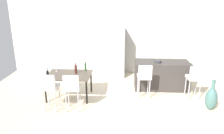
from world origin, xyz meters
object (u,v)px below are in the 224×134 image
(dining_table, at_px, (69,76))
(refrigerator, at_px, (115,53))
(bar_chair_middle, at_px, (195,77))
(floor_vase, at_px, (211,98))
(kitchen_island, at_px, (161,75))
(wine_bottle_inner, at_px, (48,75))
(wine_bottle_right, at_px, (76,69))
(bar_chair_left, at_px, (144,76))
(wine_bottle_far, at_px, (85,67))
(fruit_bowl, at_px, (158,61))
(dining_chair_far, at_px, (72,87))
(wine_glass_left, at_px, (56,67))
(potted_plant, at_px, (188,69))
(dining_chair_near, at_px, (50,86))

(dining_table, bearing_deg, refrigerator, 56.92)
(bar_chair_middle, bearing_deg, dining_table, -178.31)
(refrigerator, bearing_deg, floor_vase, -43.28)
(kitchen_island, relative_size, bar_chair_middle, 1.67)
(dining_table, xyz_separation_m, wine_bottle_inner, (-0.50, -0.39, 0.18))
(bar_chair_middle, height_order, wine_bottle_right, wine_bottle_right)
(dining_table, bearing_deg, floor_vase, -7.79)
(kitchen_island, height_order, bar_chair_left, bar_chair_left)
(wine_bottle_far, relative_size, fruit_bowl, 1.36)
(fruit_bowl, bearing_deg, dining_chair_far, -145.91)
(wine_glass_left, bearing_deg, wine_bottle_far, 8.15)
(potted_plant, bearing_deg, floor_vase, -91.74)
(dining_table, bearing_deg, wine_bottle_right, 27.38)
(refrigerator, bearing_deg, bar_chair_left, -63.25)
(refrigerator, height_order, floor_vase, refrigerator)
(bar_chair_middle, height_order, fruit_bowl, bar_chair_middle)
(wine_bottle_inner, relative_size, wine_glass_left, 1.77)
(wine_bottle_far, xyz_separation_m, floor_vase, (3.58, -0.93, -0.54))
(dining_chair_near, bearing_deg, bar_chair_left, 20.41)
(wine_glass_left, xyz_separation_m, fruit_bowl, (3.19, 0.56, 0.09))
(dining_chair_far, distance_m, wine_bottle_far, 1.24)
(dining_chair_far, bearing_deg, wine_bottle_right, 96.18)
(dining_chair_far, distance_m, wine_glass_left, 1.34)
(wine_glass_left, relative_size, floor_vase, 0.20)
(bar_chair_middle, distance_m, wine_glass_left, 4.19)
(fruit_bowl, distance_m, floor_vase, 1.97)
(dining_chair_far, bearing_deg, fruit_bowl, 34.09)
(wine_bottle_right, bearing_deg, dining_chair_near, -117.69)
(dining_table, height_order, wine_bottle_inner, wine_bottle_inner)
(wine_glass_left, height_order, refrigerator, refrigerator)
(fruit_bowl, bearing_deg, wine_bottle_inner, -159.70)
(kitchen_island, relative_size, dining_chair_near, 1.67)
(wine_bottle_far, distance_m, wine_bottle_inner, 1.21)
(refrigerator, xyz_separation_m, potted_plant, (2.79, -0.01, -0.58))
(floor_vase, bearing_deg, kitchen_island, 128.08)
(bar_chair_middle, relative_size, potted_plant, 1.80)
(wine_glass_left, relative_size, refrigerator, 0.09)
(dining_chair_far, height_order, potted_plant, dining_chair_far)
(bar_chair_left, xyz_separation_m, wine_bottle_right, (-2.06, -0.01, 0.18))
(potted_plant, bearing_deg, wine_glass_left, -159.02)
(dining_chair_near, relative_size, dining_chair_far, 1.00)
(bar_chair_middle, xyz_separation_m, potted_plant, (0.36, 1.88, -0.36))
(kitchen_island, distance_m, dining_chair_far, 3.13)
(wine_glass_left, xyz_separation_m, refrigerator, (1.76, 1.75, 0.06))
(bar_chair_middle, bearing_deg, wine_bottle_right, -179.87)
(dining_chair_near, distance_m, wine_bottle_far, 1.44)
(dining_table, xyz_separation_m, dining_chair_near, (-0.30, -0.84, 0.02))
(wine_bottle_right, relative_size, fruit_bowl, 1.44)
(kitchen_island, height_order, wine_bottle_inner, wine_bottle_inner)
(wine_bottle_inner, xyz_separation_m, wine_glass_left, (0.05, 0.64, 0.01))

